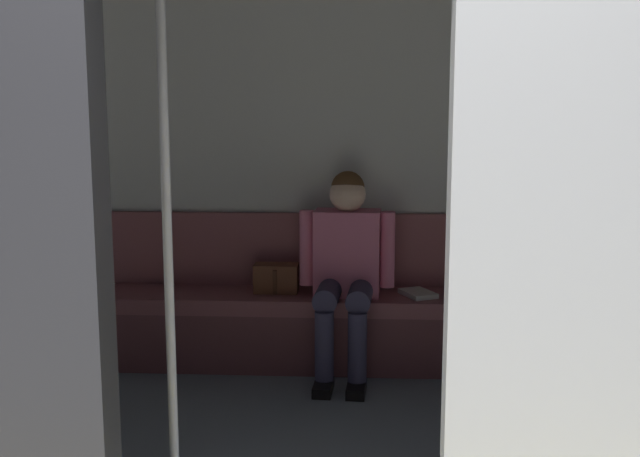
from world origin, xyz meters
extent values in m
cube|color=silver|center=(-1.03, 0.02, 1.10)|extent=(1.03, 0.12, 2.20)
cube|color=black|center=(-1.03, 0.03, 1.36)|extent=(0.57, 0.02, 0.55)
cube|color=slate|center=(0.00, -1.25, 0.00)|extent=(6.08, 2.49, 0.01)
cube|color=silver|center=(0.00, -2.49, 1.10)|extent=(6.08, 0.10, 2.20)
cube|color=#935156|center=(0.00, -2.43, 0.67)|extent=(3.52, 0.06, 0.45)
cube|color=#935156|center=(0.00, -2.21, 0.40)|extent=(2.57, 0.44, 0.09)
cube|color=brown|center=(0.00, -2.01, 0.18)|extent=(2.57, 0.04, 0.35)
cube|color=pink|center=(-0.17, -2.19, 0.69)|extent=(0.39, 0.24, 0.50)
sphere|color=beige|center=(-0.17, -2.19, 1.04)|extent=(0.21, 0.21, 0.21)
sphere|color=brown|center=(-0.17, -2.20, 1.07)|extent=(0.19, 0.19, 0.19)
cylinder|color=pink|center=(-0.40, -2.15, 0.72)|extent=(0.08, 0.08, 0.44)
cylinder|color=pink|center=(0.07, -2.18, 0.72)|extent=(0.08, 0.08, 0.44)
cylinder|color=#38334C|center=(-0.25, -1.99, 0.49)|extent=(0.16, 0.41, 0.14)
cylinder|color=#38334C|center=(-0.07, -2.00, 0.49)|extent=(0.16, 0.41, 0.14)
cylinder|color=#38334C|center=(-0.24, -1.79, 0.24)|extent=(0.10, 0.10, 0.40)
cylinder|color=#38334C|center=(-0.06, -1.80, 0.24)|extent=(0.10, 0.10, 0.40)
cube|color=black|center=(-0.23, -1.74, 0.03)|extent=(0.11, 0.23, 0.06)
cube|color=black|center=(-0.05, -1.75, 0.03)|extent=(0.11, 0.23, 0.06)
cube|color=brown|center=(0.25, -2.23, 0.53)|extent=(0.26, 0.14, 0.17)
cube|color=#472718|center=(0.25, -2.15, 0.52)|extent=(0.02, 0.01, 0.14)
cube|color=silver|center=(-0.58, -2.19, 0.46)|extent=(0.23, 0.26, 0.03)
cylinder|color=silver|center=(0.46, -0.52, 1.09)|extent=(0.04, 0.04, 2.18)
camera|label=1|loc=(-0.28, 2.28, 1.56)|focal=43.85mm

